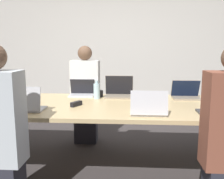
{
  "coord_description": "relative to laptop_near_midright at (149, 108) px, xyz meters",
  "views": [
    {
      "loc": [
        0.22,
        -2.73,
        1.38
      ],
      "look_at": [
        0.04,
        0.1,
        0.91
      ],
      "focal_mm": 40.0,
      "sensor_mm": 36.0,
      "label": 1
    }
  ],
  "objects": [
    {
      "name": "cup_far_midleft",
      "position": [
        -0.55,
        0.87,
        -0.03
      ],
      "size": [
        0.07,
        0.07,
        0.08
      ],
      "color": "#232328",
      "rests_on": "conference_table"
    },
    {
      "name": "bottle_far_center",
      "position": [
        -0.58,
        0.74,
        0.03
      ],
      "size": [
        0.08,
        0.08,
        0.23
      ],
      "color": "#ADD1E0",
      "rests_on": "conference_table"
    },
    {
      "name": "laptop_far_right",
      "position": [
        0.53,
        0.82,
        -0.0
      ],
      "size": [
        0.34,
        0.23,
        0.23
      ],
      "color": "gray",
      "rests_on": "conference_table"
    },
    {
      "name": "ground_plane",
      "position": [
        -0.42,
        0.44,
        -0.83
      ],
      "size": [
        24.0,
        24.0,
        0.0
      ],
      "primitive_type": "plane",
      "color": "#383333"
    },
    {
      "name": "laptop_far_center",
      "position": [
        -0.31,
        0.89,
        0.01
      ],
      "size": [
        0.36,
        0.27,
        0.27
      ],
      "color": "gray",
      "rests_on": "conference_table"
    },
    {
      "name": "cup_near_left",
      "position": [
        -1.46,
        0.1,
        -0.02
      ],
      "size": [
        0.09,
        0.09,
        0.1
      ],
      "color": "red",
      "rests_on": "conference_table"
    },
    {
      "name": "curtain_wall",
      "position": [
        -0.42,
        2.78,
        0.57
      ],
      "size": [
        12.0,
        0.06,
        2.8
      ],
      "color": "beige",
      "rests_on": "ground_plane"
    },
    {
      "name": "laptop_far_midleft",
      "position": [
        -0.8,
        0.93,
        -0.01
      ],
      "size": [
        0.33,
        0.22,
        0.22
      ],
      "color": "silver",
      "rests_on": "conference_table"
    },
    {
      "name": "laptop_near_midright",
      "position": [
        0.0,
        0.0,
        0.0
      ],
      "size": [
        0.34,
        0.24,
        0.24
      ],
      "rotation": [
        0.0,
        0.0,
        3.14
      ],
      "color": "silver",
      "rests_on": "conference_table"
    },
    {
      "name": "conference_table",
      "position": [
        -0.42,
        0.44,
        -0.13
      ],
      "size": [
        3.63,
        1.22,
        0.76
      ],
      "color": "#D6B77F",
      "rests_on": "ground_plane"
    },
    {
      "name": "stapler",
      "position": [
        -0.75,
        0.32,
        -0.04
      ],
      "size": [
        0.11,
        0.15,
        0.05
      ],
      "rotation": [
        0.0,
        0.0,
        -0.52
      ],
      "color": "black",
      "rests_on": "conference_table"
    },
    {
      "name": "person_far_midleft",
      "position": [
        -0.81,
        1.24,
        -0.14
      ],
      "size": [
        0.4,
        0.24,
        1.41
      ],
      "color": "#2D2D38",
      "rests_on": "ground_plane"
    },
    {
      "name": "laptop_near_left",
      "position": [
        -1.2,
        0.07,
        0.0
      ],
      "size": [
        0.33,
        0.25,
        0.26
      ],
      "rotation": [
        0.0,
        0.0,
        3.14
      ],
      "color": "#B7B7BC",
      "rests_on": "conference_table"
    },
    {
      "name": "laptop_near_right",
      "position": [
        0.64,
        0.03,
        0.01
      ],
      "size": [
        0.32,
        0.26,
        0.26
      ],
      "rotation": [
        0.0,
        0.0,
        3.14
      ],
      "color": "#333338",
      "rests_on": "conference_table"
    }
  ]
}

